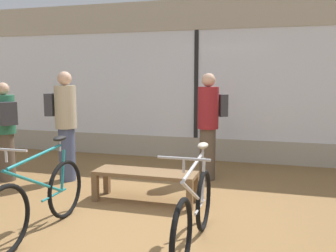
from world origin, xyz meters
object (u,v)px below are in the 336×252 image
(display_bench, at_px, (145,177))
(customer_mid_floor, at_px, (5,129))
(bicycle_left, at_px, (40,199))
(customer_near_rack, at_px, (209,123))
(customer_by_window, at_px, (65,122))
(bicycle_right, at_px, (194,212))

(display_bench, xyz_separation_m, customer_mid_floor, (-2.51, 0.34, 0.51))
(bicycle_left, bearing_deg, display_bench, 60.76)
(display_bench, bearing_deg, customer_near_rack, 65.02)
(customer_near_rack, bearing_deg, customer_mid_floor, -162.33)
(customer_near_rack, height_order, customer_by_window, customer_by_window)
(bicycle_right, distance_m, customer_near_rack, 2.60)
(bicycle_right, xyz_separation_m, customer_mid_floor, (-3.45, 1.52, 0.48))
(display_bench, bearing_deg, customer_mid_floor, 172.31)
(bicycle_right, height_order, customer_near_rack, customer_near_rack)
(bicycle_right, distance_m, customer_by_window, 3.17)
(bicycle_right, bearing_deg, customer_by_window, 144.34)
(bicycle_right, bearing_deg, customer_near_rack, 97.10)
(customer_by_window, bearing_deg, bicycle_left, -66.03)
(bicycle_left, bearing_deg, customer_by_window, 113.97)
(bicycle_right, distance_m, display_bench, 1.51)
(bicycle_left, xyz_separation_m, display_bench, (0.73, 1.31, -0.04))
(customer_by_window, bearing_deg, display_bench, -21.60)
(display_bench, bearing_deg, bicycle_right, -51.68)
(bicycle_right, relative_size, customer_mid_floor, 1.04)
(bicycle_left, relative_size, customer_mid_floor, 1.09)
(customer_by_window, distance_m, customer_mid_floor, 0.96)
(display_bench, relative_size, customer_near_rack, 0.80)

